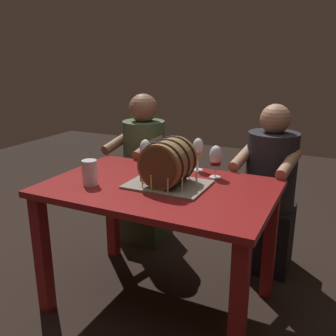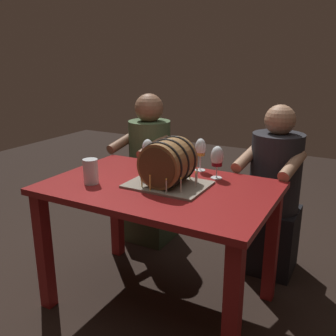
# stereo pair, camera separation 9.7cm
# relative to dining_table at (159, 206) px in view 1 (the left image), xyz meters

# --- Properties ---
(ground_plane) EXTENTS (8.00, 8.00, 0.00)m
(ground_plane) POSITION_rel_dining_table_xyz_m (0.00, 0.00, -0.62)
(ground_plane) COLOR black
(dining_table) EXTENTS (1.24, 0.81, 0.75)m
(dining_table) POSITION_rel_dining_table_xyz_m (0.00, 0.00, 0.00)
(dining_table) COLOR maroon
(dining_table) RESTS_ON ground
(barrel_cake) EXTENTS (0.43, 0.32, 0.26)m
(barrel_cake) POSITION_rel_dining_table_xyz_m (0.05, 0.02, 0.24)
(barrel_cake) COLOR gray
(barrel_cake) RESTS_ON dining_table
(wine_glass_amber) EXTENTS (0.07, 0.07, 0.20)m
(wine_glass_amber) POSITION_rel_dining_table_xyz_m (0.09, 0.35, 0.26)
(wine_glass_amber) COLOR white
(wine_glass_amber) RESTS_ON dining_table
(wine_glass_white) EXTENTS (0.07, 0.07, 0.20)m
(wine_glass_white) POSITION_rel_dining_table_xyz_m (-0.19, 0.20, 0.26)
(wine_glass_white) COLOR white
(wine_glass_white) RESTS_ON dining_table
(wine_glass_empty) EXTENTS (0.07, 0.07, 0.19)m
(wine_glass_empty) POSITION_rel_dining_table_xyz_m (-0.06, 0.32, 0.26)
(wine_glass_empty) COLOR white
(wine_glass_empty) RESTS_ON dining_table
(wine_glass_red) EXTENTS (0.07, 0.07, 0.19)m
(wine_glass_red) POSITION_rel_dining_table_xyz_m (0.23, 0.26, 0.24)
(wine_glass_red) COLOR white
(wine_glass_red) RESTS_ON dining_table
(beer_pint) EXTENTS (0.08, 0.08, 0.14)m
(beer_pint) POSITION_rel_dining_table_xyz_m (-0.34, -0.16, 0.18)
(beer_pint) COLOR white
(beer_pint) RESTS_ON dining_table
(person_seated_left) EXTENTS (0.39, 0.48, 1.16)m
(person_seated_left) POSITION_rel_dining_table_xyz_m (-0.48, 0.68, -0.09)
(person_seated_left) COLOR #2A3A24
(person_seated_left) RESTS_ON ground
(person_seated_right) EXTENTS (0.40, 0.50, 1.14)m
(person_seated_right) POSITION_rel_dining_table_xyz_m (0.48, 0.68, -0.10)
(person_seated_right) COLOR black
(person_seated_right) RESTS_ON ground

